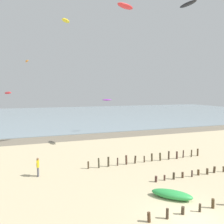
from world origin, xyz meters
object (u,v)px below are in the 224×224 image
at_px(grounded_kite, 172,194).
at_px(kite_aloft_1, 125,6).
at_px(kite_aloft_5, 8,93).
at_px(person_nearest_camera, 38,166).
at_px(kite_aloft_4, 107,100).
at_px(kite_aloft_6, 188,4).
at_px(kite_aloft_0, 66,21).
at_px(kite_aloft_3, 27,61).

xyz_separation_m(grounded_kite, kite_aloft_1, (3.02, 16.07, 18.96)).
xyz_separation_m(grounded_kite, kite_aloft_5, (-12.98, 25.82, 7.16)).
height_order(person_nearest_camera, kite_aloft_4, kite_aloft_4).
bearing_deg(grounded_kite, kite_aloft_6, 93.48).
bearing_deg(kite_aloft_0, kite_aloft_3, 77.16).
distance_m(person_nearest_camera, kite_aloft_4, 23.30).
xyz_separation_m(grounded_kite, kite_aloft_4, (3.74, 26.41, 5.82)).
xyz_separation_m(person_nearest_camera, kite_aloft_1, (12.01, 8.46, 18.33)).
xyz_separation_m(person_nearest_camera, kite_aloft_6, (19.27, 4.62, 18.15)).
xyz_separation_m(grounded_kite, kite_aloft_0, (-3.34, 28.28, 19.92)).
xyz_separation_m(kite_aloft_1, kite_aloft_5, (-16.00, 9.75, -11.80)).
bearing_deg(kite_aloft_4, kite_aloft_3, -35.08).
xyz_separation_m(person_nearest_camera, kite_aloft_3, (-1.22, 28.57, 12.90)).
height_order(grounded_kite, kite_aloft_0, kite_aloft_0).
distance_m(grounded_kite, kite_aloft_6, 24.64).
bearing_deg(kite_aloft_3, person_nearest_camera, 178.05).
bearing_deg(kite_aloft_4, grounded_kite, 81.80).
relative_size(kite_aloft_4, kite_aloft_5, 0.88).
height_order(person_nearest_camera, kite_aloft_0, kite_aloft_0).
bearing_deg(kite_aloft_1, kite_aloft_4, 61.76).
bearing_deg(kite_aloft_5, grounded_kite, -0.56).
bearing_deg(person_nearest_camera, kite_aloft_0, 74.72).
relative_size(person_nearest_camera, kite_aloft_4, 0.93).
relative_size(kite_aloft_5, kite_aloft_6, 0.75).
distance_m(grounded_kite, kite_aloft_3, 39.95).
bearing_deg(kite_aloft_1, kite_aloft_3, 99.14).
height_order(grounded_kite, kite_aloft_1, kite_aloft_1).
relative_size(kite_aloft_1, kite_aloft_5, 1.40).
distance_m(kite_aloft_1, kite_aloft_6, 8.22).
xyz_separation_m(kite_aloft_4, kite_aloft_6, (6.53, -14.20, 12.96)).
relative_size(grounded_kite, kite_aloft_0, 1.20).
bearing_deg(kite_aloft_0, kite_aloft_4, -68.58).
xyz_separation_m(kite_aloft_3, kite_aloft_6, (20.49, -23.95, 5.25)).
relative_size(person_nearest_camera, kite_aloft_3, 0.85).
xyz_separation_m(grounded_kite, kite_aloft_6, (10.28, 12.22, 18.77)).
height_order(person_nearest_camera, kite_aloft_3, kite_aloft_3).
height_order(kite_aloft_1, kite_aloft_5, kite_aloft_1).
distance_m(grounded_kite, kite_aloft_1, 25.03).
bearing_deg(person_nearest_camera, kite_aloft_3, 92.45).
relative_size(kite_aloft_0, kite_aloft_3, 1.21).
bearing_deg(kite_aloft_1, kite_aloft_5, 124.42).
bearing_deg(grounded_kite, kite_aloft_3, 149.31).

